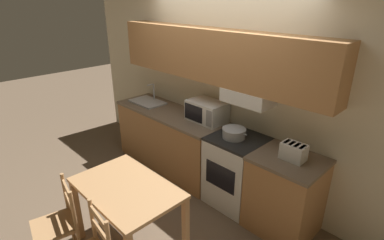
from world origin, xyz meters
name	(u,v)px	position (x,y,z in m)	size (l,w,h in m)	color
ground_plane	(216,174)	(0.00, 0.00, 0.00)	(16.00, 16.00, 0.00)	brown
wall_back	(218,75)	(0.01, -0.07, 1.51)	(5.58, 0.38, 2.55)	beige
lower_counter_main	(170,139)	(-0.67, -0.31, 0.45)	(1.86, 0.64, 0.90)	#B27A47
lower_counter_right_stub	(284,194)	(1.24, -0.31, 0.45)	(0.71, 0.64, 0.90)	#B27A47
stove_range	(236,171)	(0.57, -0.31, 0.45)	(0.62, 0.62, 0.90)	white
cooking_pot	(234,133)	(0.53, -0.33, 0.96)	(0.36, 0.28, 0.12)	#B7BABF
microwave	(207,111)	(-0.05, -0.19, 1.04)	(0.51, 0.35, 0.27)	white
toaster	(294,152)	(1.27, -0.31, 0.99)	(0.25, 0.17, 0.18)	white
sink_basin	(148,102)	(-1.20, -0.31, 0.92)	(0.55, 0.36, 0.29)	#B7BABF
dining_table	(127,196)	(0.29, -1.69, 0.65)	(1.08, 0.70, 0.76)	tan
chair_left_of_table	(58,225)	(-0.05, -2.26, 0.43)	(0.45, 0.45, 0.86)	tan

